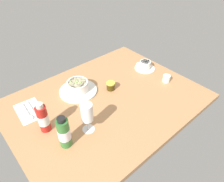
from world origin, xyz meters
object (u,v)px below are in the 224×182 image
object	(u,v)px
cutlery_setting	(30,111)
wine_glass	(87,114)
sauce_bottle_green	(64,133)
porridge_bowl	(78,87)
sauce_bottle_red	(43,118)
coffee_cup	(145,65)
creamer_jug	(167,78)
jam_jar	(111,86)

from	to	relation	value
cutlery_setting	wine_glass	xyz separation A→B (cm)	(-16.85, 31.96, 10.90)
sauce_bottle_green	porridge_bowl	bearing A→B (deg)	-132.09
porridge_bowl	wine_glass	size ratio (longest dim) A/B	1.37
porridge_bowl	wine_glass	xyz separation A→B (cm)	(13.12, 28.68, 7.88)
porridge_bowl	sauce_bottle_red	distance (cm)	32.86
porridge_bowl	wine_glass	bearing A→B (deg)	65.41
coffee_cup	sauce_bottle_red	distance (cm)	79.93
creamer_jug	sauce_bottle_green	distance (cm)	76.03
sauce_bottle_green	jam_jar	bearing A→B (deg)	-157.62
porridge_bowl	cutlery_setting	distance (cm)	30.30
porridge_bowl	creamer_jug	distance (cm)	57.45
cutlery_setting	sauce_bottle_red	size ratio (longest dim) A/B	1.15
cutlery_setting	sauce_bottle_red	bearing A→B (deg)	92.73
sauce_bottle_green	coffee_cup	bearing A→B (deg)	-165.63
cutlery_setting	coffee_cup	bearing A→B (deg)	171.05
jam_jar	sauce_bottle_red	world-z (taller)	sauce_bottle_red
coffee_cup	sauce_bottle_green	size ratio (longest dim) A/B	0.82
coffee_cup	creamer_jug	xyz separation A→B (cm)	(0.88, 19.61, -0.20)
coffee_cup	wine_glass	size ratio (longest dim) A/B	0.85
wine_glass	jam_jar	size ratio (longest dim) A/B	3.17
jam_jar	porridge_bowl	bearing A→B (deg)	-34.53
coffee_cup	sauce_bottle_green	xyz separation A→B (cm)	(76.69, 19.64, 5.53)
coffee_cup	sauce_bottle_green	world-z (taller)	sauce_bottle_green
cutlery_setting	coffee_cup	xyz separation A→B (cm)	(-80.44, 12.67, 2.24)
porridge_bowl	coffee_cup	distance (cm)	51.34
porridge_bowl	creamer_jug	world-z (taller)	porridge_bowl
wine_glass	jam_jar	bearing A→B (deg)	-149.82
wine_glass	sauce_bottle_green	distance (cm)	13.48
sauce_bottle_red	porridge_bowl	bearing A→B (deg)	-153.50
sauce_bottle_green	sauce_bottle_red	distance (cm)	14.80
creamer_jug	wine_glass	distance (cm)	63.33
jam_jar	sauce_bottle_green	size ratio (longest dim) A/B	0.30
creamer_jug	coffee_cup	bearing A→B (deg)	-92.56
creamer_jug	sauce_bottle_red	size ratio (longest dim) A/B	0.34
creamer_jug	sauce_bottle_green	xyz separation A→B (cm)	(75.82, 0.03, 5.72)
coffee_cup	porridge_bowl	bearing A→B (deg)	-10.54
cutlery_setting	sauce_bottle_red	distance (cm)	19.36
cutlery_setting	wine_glass	bearing A→B (deg)	117.79
creamer_jug	sauce_bottle_red	distance (cm)	80.22
cutlery_setting	jam_jar	distance (cm)	48.86
sauce_bottle_red	sauce_bottle_green	bearing A→B (deg)	101.28
coffee_cup	jam_jar	distance (cm)	33.95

